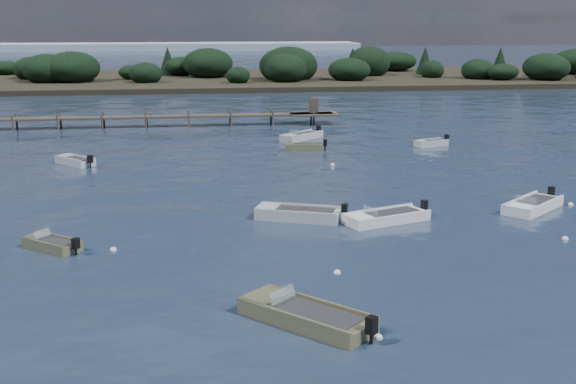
{
  "coord_description": "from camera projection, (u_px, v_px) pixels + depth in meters",
  "views": [
    {
      "loc": [
        -8.82,
        -25.88,
        10.72
      ],
      "look_at": [
        -3.36,
        14.0,
        1.0
      ],
      "focal_mm": 45.0,
      "sensor_mm": 36.0,
      "label": 1
    }
  ],
  "objects": [
    {
      "name": "tender_far_white",
      "position": [
        304.0,
        148.0,
        59.95
      ],
      "size": [
        3.53,
        1.6,
        1.19
      ],
      "color": "#6F6D4A",
      "rests_on": "ground"
    },
    {
      "name": "buoy_extra_b",
      "position": [
        337.0,
        273.0,
        31.12
      ],
      "size": [
        0.32,
        0.32,
        0.32
      ],
      "primitive_type": "sphere",
      "color": "white",
      "rests_on": "ground"
    },
    {
      "name": "buoy_c",
      "position": [
        113.0,
        250.0,
        34.22
      ],
      "size": [
        0.32,
        0.32,
        0.32
      ],
      "primitive_type": "sphere",
      "color": "white",
      "rests_on": "ground"
    },
    {
      "name": "dinghy_extra_a",
      "position": [
        52.0,
        246.0,
        34.33
      ],
      "size": [
        3.04,
        2.83,
        1.1
      ],
      "color": "#6F6D4A",
      "rests_on": "ground"
    },
    {
      "name": "dinghy_mid_grey",
      "position": [
        298.0,
        216.0,
        39.54
      ],
      "size": [
        5.03,
        3.32,
        1.26
      ],
      "color": "#AEB4B5",
      "rests_on": "ground"
    },
    {
      "name": "buoy_b",
      "position": [
        565.0,
        239.0,
        35.92
      ],
      "size": [
        0.32,
        0.32,
        0.32
      ],
      "primitive_type": "sphere",
      "color": "white",
      "rests_on": "ground"
    },
    {
      "name": "dinghy_mid_white_b",
      "position": [
        533.0,
        207.0,
        41.4
      ],
      "size": [
        4.63,
        4.29,
        1.23
      ],
      "color": "white",
      "rests_on": "ground"
    },
    {
      "name": "dinghy_mid_white_a",
      "position": [
        386.0,
        219.0,
        38.99
      ],
      "size": [
        5.09,
        3.26,
        1.18
      ],
      "color": "white",
      "rests_on": "ground"
    },
    {
      "name": "ground",
      "position": [
        264.0,
        110.0,
        86.39
      ],
      "size": [
        400.0,
        400.0,
        0.0
      ],
      "primitive_type": "plane",
      "color": "#172337",
      "rests_on": "ground"
    },
    {
      "name": "buoy_a",
      "position": [
        378.0,
        338.0,
        24.81
      ],
      "size": [
        0.32,
        0.32,
        0.32
      ],
      "primitive_type": "sphere",
      "color": "white",
      "rests_on": "ground"
    },
    {
      "name": "tender_far_grey_b",
      "position": [
        431.0,
        144.0,
        62.06
      ],
      "size": [
        3.32,
        2.04,
        1.12
      ],
      "color": "#AEB4B5",
      "rests_on": "ground"
    },
    {
      "name": "buoy_extra_a",
      "position": [
        571.0,
        205.0,
        42.5
      ],
      "size": [
        0.32,
        0.32,
        0.32
      ],
      "primitive_type": "sphere",
      "color": "white",
      "rests_on": "ground"
    },
    {
      "name": "tender_far_grey",
      "position": [
        75.0,
        162.0,
        54.17
      ],
      "size": [
        3.25,
        3.34,
        1.2
      ],
      "color": "#AEB4B5",
      "rests_on": "ground"
    },
    {
      "name": "far_headland",
      "position": [
        381.0,
        69.0,
        127.74
      ],
      "size": [
        190.0,
        40.0,
        5.8
      ],
      "color": "black",
      "rests_on": "ground"
    },
    {
      "name": "dinghy_extra_b",
      "position": [
        302.0,
        137.0,
        65.52
      ],
      "size": [
        4.41,
        4.33,
        1.28
      ],
      "color": "#AEB4B5",
      "rests_on": "ground"
    },
    {
      "name": "jetty",
      "position": [
        59.0,
        119.0,
        71.72
      ],
      "size": [
        64.5,
        3.2,
        3.4
      ],
      "color": "#4A3F36",
      "rests_on": "ground"
    },
    {
      "name": "dinghy_near_olive",
      "position": [
        306.0,
        318.0,
        26.02
      ],
      "size": [
        4.82,
        4.93,
        1.32
      ],
      "color": "#6F6D4A",
      "rests_on": "ground"
    },
    {
      "name": "buoy_e",
      "position": [
        333.0,
        165.0,
        54.03
      ],
      "size": [
        0.32,
        0.32,
        0.32
      ],
      "primitive_type": "sphere",
      "color": "white",
      "rests_on": "ground"
    }
  ]
}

